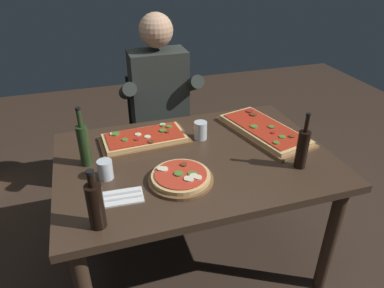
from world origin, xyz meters
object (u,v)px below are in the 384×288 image
(dining_table, at_px, (195,172))
(wine_bottle_dark, at_px, (95,205))
(tumbler_near_camera, at_px, (105,170))
(seated_diner, at_px, (161,103))
(pizza_rectangular_left, at_px, (264,130))
(pizza_rectangular_front, at_px, (144,139))
(diner_chair, at_px, (159,128))
(oil_bottle_amber, at_px, (84,144))
(vinegar_bottle_green, at_px, (302,148))
(pizza_round_far, at_px, (181,178))
(tumbler_far_side, at_px, (200,131))

(dining_table, bearing_deg, wine_bottle_dark, -144.32)
(wine_bottle_dark, relative_size, tumbler_near_camera, 2.77)
(seated_diner, bearing_deg, pizza_rectangular_left, -52.17)
(wine_bottle_dark, bearing_deg, pizza_rectangular_left, 27.08)
(pizza_rectangular_front, distance_m, diner_chair, 0.71)
(wine_bottle_dark, height_order, tumbler_near_camera, wine_bottle_dark)
(oil_bottle_amber, distance_m, vinegar_bottle_green, 1.06)
(dining_table, bearing_deg, pizza_round_far, -124.97)
(diner_chair, bearing_deg, tumbler_near_camera, -116.19)
(pizza_rectangular_left, xyz_separation_m, seated_diner, (-0.47, 0.61, -0.02))
(tumbler_near_camera, relative_size, seated_diner, 0.07)
(dining_table, distance_m, seated_diner, 0.74)
(dining_table, xyz_separation_m, seated_diner, (-0.01, 0.74, 0.10))
(oil_bottle_amber, height_order, vinegar_bottle_green, oil_bottle_amber)
(dining_table, xyz_separation_m, pizza_round_far, (-0.13, -0.18, 0.12))
(pizza_rectangular_front, bearing_deg, dining_table, -47.40)
(vinegar_bottle_green, bearing_deg, wine_bottle_dark, -172.40)
(pizza_rectangular_left, xyz_separation_m, diner_chair, (-0.47, 0.73, -0.27))
(oil_bottle_amber, xyz_separation_m, tumbler_far_side, (0.63, 0.08, -0.07))
(pizza_rectangular_front, bearing_deg, oil_bottle_amber, -156.60)
(wine_bottle_dark, xyz_separation_m, diner_chair, (0.51, 1.23, -0.36))
(diner_chair, bearing_deg, pizza_rectangular_left, -57.04)
(pizza_rectangular_front, bearing_deg, tumbler_far_side, -10.40)
(wine_bottle_dark, distance_m, oil_bottle_amber, 0.47)
(diner_chair, xyz_separation_m, seated_diner, (0.00, -0.12, 0.26))
(pizza_rectangular_front, distance_m, tumbler_near_camera, 0.37)
(tumbler_far_side, bearing_deg, pizza_round_far, -121.05)
(diner_chair, bearing_deg, oil_bottle_amber, -124.79)
(dining_table, xyz_separation_m, vinegar_bottle_green, (0.47, -0.24, 0.20))
(tumbler_near_camera, xyz_separation_m, diner_chair, (0.45, 0.91, -0.30))
(dining_table, relative_size, pizza_round_far, 4.59)
(tumbler_near_camera, bearing_deg, dining_table, 6.46)
(dining_table, height_order, seated_diner, seated_diner)
(wine_bottle_dark, bearing_deg, dining_table, 35.68)
(wine_bottle_dark, relative_size, diner_chair, 0.30)
(pizza_round_far, bearing_deg, vinegar_bottle_green, -5.59)
(pizza_rectangular_left, height_order, seated_diner, seated_diner)
(tumbler_near_camera, bearing_deg, pizza_rectangular_front, 50.42)
(pizza_rectangular_front, height_order, oil_bottle_amber, oil_bottle_amber)
(seated_diner, bearing_deg, pizza_round_far, -97.31)
(diner_chair, bearing_deg, pizza_round_far, -96.47)
(pizza_rectangular_front, relative_size, pizza_rectangular_left, 0.79)
(pizza_rectangular_front, relative_size, tumbler_near_camera, 5.30)
(pizza_round_far, distance_m, oil_bottle_amber, 0.50)
(tumbler_far_side, relative_size, seated_diner, 0.08)
(diner_chair, distance_m, seated_diner, 0.28)
(pizza_rectangular_left, xyz_separation_m, wine_bottle_dark, (-0.98, -0.50, 0.09))
(oil_bottle_amber, height_order, diner_chair, oil_bottle_amber)
(oil_bottle_amber, bearing_deg, tumbler_near_camera, -62.19)
(pizza_round_far, relative_size, oil_bottle_amber, 0.99)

